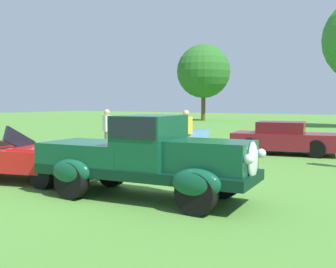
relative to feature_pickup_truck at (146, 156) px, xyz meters
name	(u,v)px	position (x,y,z in m)	size (l,w,h in m)	color
ground_plane	(126,190)	(-0.82, 0.39, -0.87)	(120.00, 120.00, 0.00)	#4C8433
feature_pickup_truck	(146,156)	(0.00, 0.00, 0.00)	(4.74, 2.16, 1.70)	black
neighbor_convertible	(16,157)	(-3.96, -0.08, -0.29)	(4.87, 2.84, 1.40)	red
show_car_skyblue	(157,133)	(-5.24, 8.27, -0.27)	(4.20, 1.72, 1.22)	#669EDB
show_car_burgundy	(284,138)	(0.27, 8.66, -0.27)	(4.10, 2.37, 1.22)	maroon
spectator_near_truck	(107,130)	(-5.40, 5.15, 0.04)	(0.47, 0.42, 1.69)	#9E998E
spectator_between_cars	(186,133)	(-2.22, 5.55, 0.04)	(0.36, 0.46, 1.69)	#7F7056
treeline_far_left	(204,71)	(-15.18, 32.11, 4.28)	(5.58, 5.58, 7.95)	brown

